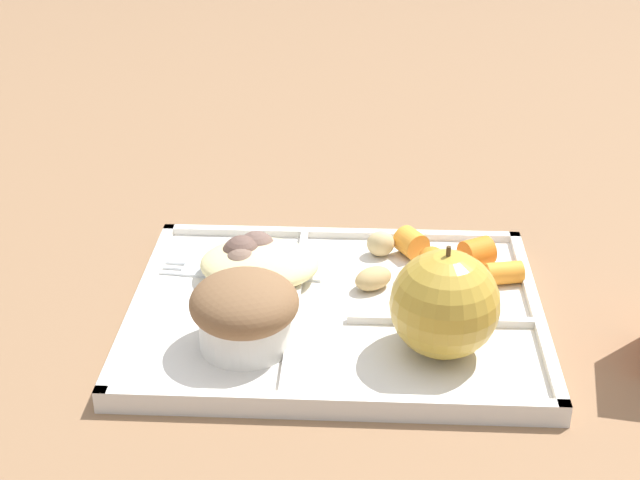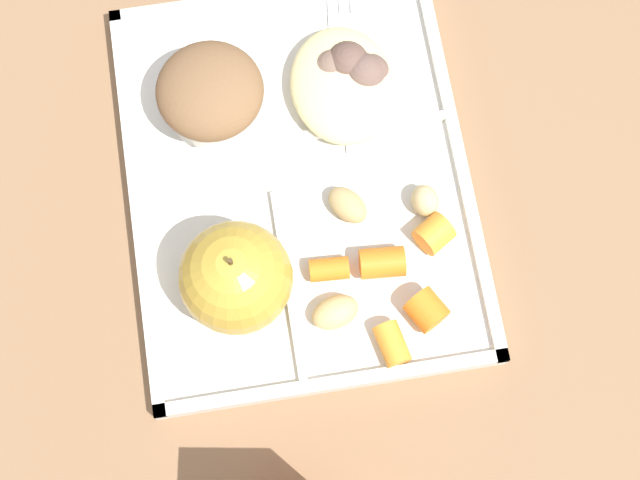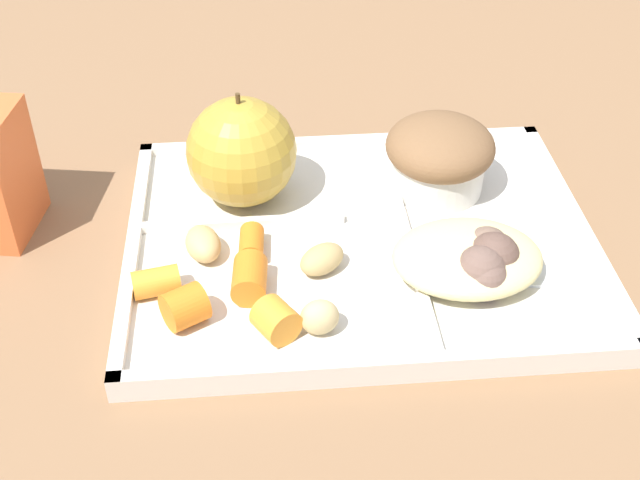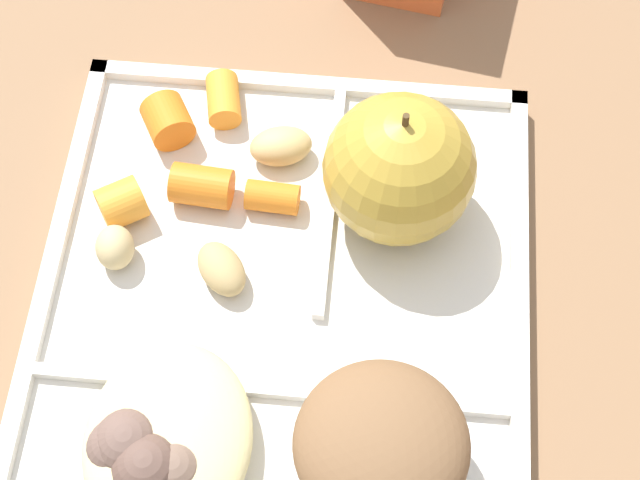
% 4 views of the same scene
% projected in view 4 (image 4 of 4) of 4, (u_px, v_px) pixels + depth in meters
% --- Properties ---
extents(ground, '(6.00, 6.00, 0.00)m').
position_uv_depth(ground, '(278.00, 341.00, 0.57)').
color(ground, '#846042').
extents(lunch_tray, '(0.35, 0.28, 0.02)m').
position_uv_depth(lunch_tray, '(278.00, 336.00, 0.57)').
color(lunch_tray, silver).
rests_on(lunch_tray, ground).
extents(green_apple, '(0.09, 0.09, 0.09)m').
position_uv_depth(green_apple, '(399.00, 169.00, 0.56)').
color(green_apple, '#B79333').
rests_on(green_apple, lunch_tray).
extents(bran_muffin, '(0.09, 0.09, 0.06)m').
position_uv_depth(bran_muffin, '(381.00, 449.00, 0.50)').
color(bran_muffin, silver).
rests_on(bran_muffin, lunch_tray).
extents(carrot_slice_center, '(0.04, 0.04, 0.03)m').
position_uv_depth(carrot_slice_center, '(168.00, 121.00, 0.61)').
color(carrot_slice_center, orange).
rests_on(carrot_slice_center, lunch_tray).
extents(carrot_slice_diagonal, '(0.04, 0.03, 0.03)m').
position_uv_depth(carrot_slice_diagonal, '(121.00, 203.00, 0.59)').
color(carrot_slice_diagonal, orange).
rests_on(carrot_slice_diagonal, lunch_tray).
extents(carrot_slice_large, '(0.04, 0.03, 0.02)m').
position_uv_depth(carrot_slice_large, '(223.00, 99.00, 0.63)').
color(carrot_slice_large, orange).
rests_on(carrot_slice_large, lunch_tray).
extents(carrot_slice_near_corner, '(0.02, 0.03, 0.02)m').
position_uv_depth(carrot_slice_near_corner, '(273.00, 197.00, 0.59)').
color(carrot_slice_near_corner, orange).
rests_on(carrot_slice_near_corner, lunch_tray).
extents(carrot_slice_edge, '(0.03, 0.04, 0.02)m').
position_uv_depth(carrot_slice_edge, '(202.00, 186.00, 0.59)').
color(carrot_slice_edge, orange).
rests_on(carrot_slice_edge, lunch_tray).
extents(potato_chunk_corner, '(0.03, 0.04, 0.02)m').
position_uv_depth(potato_chunk_corner, '(281.00, 146.00, 0.61)').
color(potato_chunk_corner, tan).
rests_on(potato_chunk_corner, lunch_tray).
extents(potato_chunk_wedge, '(0.04, 0.04, 0.02)m').
position_uv_depth(potato_chunk_wedge, '(222.00, 269.00, 0.57)').
color(potato_chunk_wedge, tan).
rests_on(potato_chunk_wedge, lunch_tray).
extents(potato_chunk_golden, '(0.03, 0.03, 0.02)m').
position_uv_depth(potato_chunk_golden, '(115.00, 247.00, 0.57)').
color(potato_chunk_golden, tan).
rests_on(potato_chunk_golden, lunch_tray).
extents(egg_noodle_pile, '(0.11, 0.09, 0.03)m').
position_uv_depth(egg_noodle_pile, '(168.00, 440.00, 0.52)').
color(egg_noodle_pile, beige).
rests_on(egg_noodle_pile, lunch_tray).
extents(meatball_center, '(0.04, 0.04, 0.04)m').
position_uv_depth(meatball_center, '(148.00, 469.00, 0.51)').
color(meatball_center, brown).
rests_on(meatball_center, lunch_tray).
extents(meatball_side, '(0.03, 0.03, 0.03)m').
position_uv_depth(meatball_side, '(176.00, 470.00, 0.51)').
color(meatball_side, '#755B4C').
rests_on(meatball_side, lunch_tray).
extents(meatball_front, '(0.03, 0.03, 0.03)m').
position_uv_depth(meatball_front, '(118.00, 448.00, 0.51)').
color(meatball_front, brown).
rests_on(meatball_front, lunch_tray).
extents(meatball_back, '(0.04, 0.04, 0.04)m').
position_uv_depth(meatball_back, '(129.00, 444.00, 0.51)').
color(meatball_back, brown).
rests_on(meatball_back, lunch_tray).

